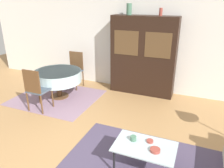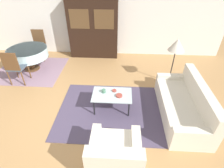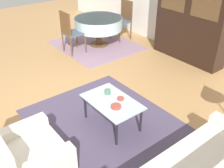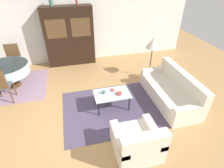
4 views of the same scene
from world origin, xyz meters
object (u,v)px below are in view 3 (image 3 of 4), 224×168
Objects in this scene: display_cabinet at (193,15)px; cup at (108,92)px; dining_table at (98,23)px; dining_chair_far at (123,17)px; bowl_small at (121,99)px; coffee_table at (112,104)px; armchair at (23,160)px; bowl at (116,106)px; dining_chair_near at (70,30)px.

cup is (0.64, -2.87, -0.57)m from display_cabinet.
dining_table is 0.84m from dining_chair_far.
display_cabinet is 2.05m from dining_chair_far.
bowl_small is (2.86, -2.48, -0.13)m from dining_chair_far.
coffee_table is at bearing -19.12° from cup.
armchair is 0.95× the size of coffee_table.
dining_table is (-1.97, -1.17, -0.46)m from display_cabinet.
dining_chair_far is at bearing 138.15° from bowl.
armchair is at bearing -91.05° from bowl.
armchair is at bearing -77.44° from cup.
armchair is 0.71× the size of dining_table.
armchair is 1.62m from bowl_small.
cup is (2.61, -2.54, -0.11)m from dining_chair_far.
dining_table reaches higher than bowl_small.
cup reaches higher than coffee_table.
cup is at bearing -33.04° from dining_table.
cup is 0.92× the size of bowl_small.
coffee_table is 0.89× the size of dining_chair_far.
dining_table is 0.84m from dining_chair_near.
display_cabinet reaches higher than dining_table.
display_cabinet is at bearing 108.63° from bowl.
dining_chair_far is (-0.00, 0.84, 0.00)m from dining_table.
dining_chair_near is at bearing -134.35° from display_cabinet.
display_cabinet is 3.00m from cup.
bowl_small is at bearing 13.24° from cup.
cup is (-0.20, 0.07, 0.08)m from coffee_table.
coffee_table is at bearing 160.56° from bowl.
dining_chair_far is at bearing 90.00° from dining_chair_near.
armchair reaches higher than dining_table.
dining_table is 3.50m from bowl.
bowl_small is at bearing -72.41° from display_cabinet.
dining_chair_near is 10.81× the size of cup.
coffee_table is at bearing -109.68° from bowl_small.
bowl is at bearing 88.95° from armchair.
dining_chair_near is at bearing -90.00° from dining_table.
dining_chair_far reaches higher than bowl.
bowl_small is at bearing 122.59° from bowl.
cup reaches higher than bowl.
display_cabinet is 21.97× the size of cup.
dining_chair_far is (0.00, 1.69, 0.00)m from dining_chair_near.
bowl is (2.98, -2.67, -0.13)m from dining_chair_far.
armchair is at bearing -84.55° from coffee_table.
dining_chair_near is 3.15m from bowl.
dining_chair_near is 2.75m from cup.
dining_chair_far is at bearing 137.14° from coffee_table.
dining_table is at bearing 150.19° from bowl_small.
bowl is (2.98, -0.99, -0.13)m from dining_chair_near.
bowl_small is (-0.12, 0.19, -0.00)m from bowl.
coffee_table is 3.13m from display_cabinet.
dining_chair_far is 3.79m from bowl_small.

